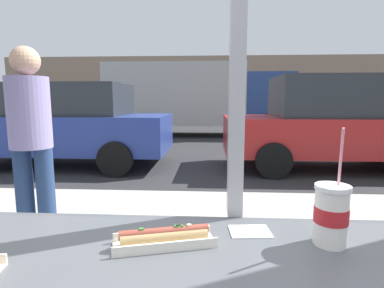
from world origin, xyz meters
The scene contains 10 objects.
ground_plane centered at (0.00, 8.00, 0.00)m, with size 60.00×60.00×0.00m, color #2D2D30.
sidewalk_strip centered at (0.00, 1.60, 0.08)m, with size 16.00×2.80×0.15m, color #B2ADA3.
building_facade_far centered at (0.00, 20.01, 2.12)m, with size 28.00×1.20×4.23m, color gray.
soda_cup_right centered at (0.24, -0.14, 1.06)m, with size 0.09×0.09×0.32m.
hotdog_tray_far centered at (-0.21, -0.17, 1.00)m, with size 0.29×0.16×0.05m.
napkin_wrapper centered at (0.03, -0.08, 0.98)m, with size 0.12×0.09×0.00m, color white.
parked_car_blue centered at (-3.05, 5.19, 0.86)m, with size 4.30×1.95×1.70m.
parked_car_red centered at (2.34, 5.19, 0.91)m, with size 4.25×1.90×1.83m.
box_truck centered at (-0.60, 10.89, 1.51)m, with size 6.90×2.44×2.70m.
pedestrian centered at (-1.51, 1.37, 1.08)m, with size 0.32×0.32×1.63m.
Camera 1 is at (-0.09, -0.95, 1.37)m, focal length 28.40 mm.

